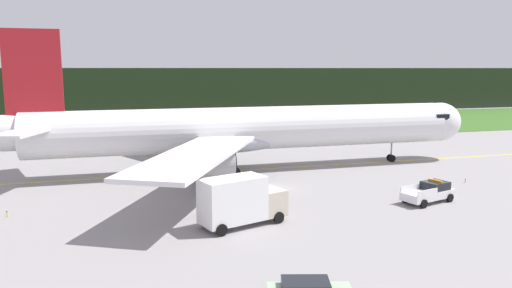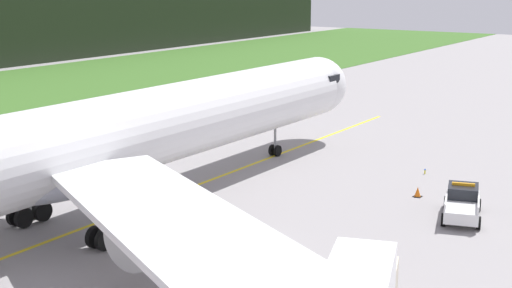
{
  "view_description": "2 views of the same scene",
  "coord_description": "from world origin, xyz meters",
  "px_view_note": "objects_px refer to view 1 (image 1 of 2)",
  "views": [
    {
      "loc": [
        -14.26,
        -43.92,
        11.77
      ],
      "look_at": [
        0.3,
        7.71,
        3.28
      ],
      "focal_mm": 33.6,
      "sensor_mm": 36.0,
      "label": 1
    },
    {
      "loc": [
        -29.83,
        -21.04,
        14.12
      ],
      "look_at": [
        4.63,
        1.8,
        4.61
      ],
      "focal_mm": 50.9,
      "sensor_mm": 36.0,
      "label": 2
    }
  ],
  "objects_px": {
    "airliner": "(243,130)",
    "ops_pickup_truck": "(430,192)",
    "catering_truck": "(240,200)",
    "apron_cone": "(428,187)"
  },
  "relations": [
    {
      "from": "airliner",
      "to": "apron_cone",
      "type": "xyz_separation_m",
      "value": [
        15.14,
        -13.84,
        -4.44
      ]
    },
    {
      "from": "airliner",
      "to": "ops_pickup_truck",
      "type": "distance_m",
      "value": 22.01
    },
    {
      "from": "airliner",
      "to": "ops_pickup_truck",
      "type": "bearing_deg",
      "value": -54.32
    },
    {
      "from": "catering_truck",
      "to": "apron_cone",
      "type": "distance_m",
      "value": 21.05
    },
    {
      "from": "airliner",
      "to": "catering_truck",
      "type": "bearing_deg",
      "value": -104.84
    },
    {
      "from": "airliner",
      "to": "ops_pickup_truck",
      "type": "xyz_separation_m",
      "value": [
        12.64,
        -17.6,
        -3.86
      ]
    },
    {
      "from": "airliner",
      "to": "catering_truck",
      "type": "xyz_separation_m",
      "value": [
        -5.12,
        -19.31,
        -2.8
      ]
    },
    {
      "from": "airliner",
      "to": "catering_truck",
      "type": "height_order",
      "value": "airliner"
    },
    {
      "from": "ops_pickup_truck",
      "to": "catering_truck",
      "type": "xyz_separation_m",
      "value": [
        -17.76,
        -1.71,
        1.06
      ]
    },
    {
      "from": "catering_truck",
      "to": "apron_cone",
      "type": "relative_size",
      "value": 10.69
    }
  ]
}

